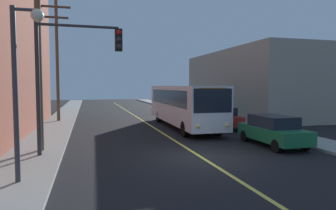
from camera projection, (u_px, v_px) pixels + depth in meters
ground_plane at (201, 157)px, 13.23m from camera, size 120.00×120.00×0.00m
sidewalk_left at (53, 130)px, 20.95m from camera, size 2.50×90.00×0.15m
sidewalk_right at (238, 123)px, 24.76m from camera, size 2.50×90.00×0.15m
lane_stripe_center at (142, 120)px, 27.67m from camera, size 0.16×60.00×0.01m
building_right_warehouse at (267, 84)px, 32.99m from camera, size 12.00×18.38×6.88m
city_bus at (183, 104)px, 22.81m from camera, size 2.79×12.20×3.20m
parked_car_green at (273, 130)px, 15.77m from camera, size 1.85×4.41×1.62m
parked_car_red at (220, 117)px, 22.42m from camera, size 1.88×4.43×1.62m
parked_car_white at (185, 109)px, 30.99m from camera, size 1.85×4.41×1.62m
utility_pole_near at (38, 37)px, 13.70m from camera, size 2.40×0.28×9.66m
utility_pole_mid at (57, 55)px, 25.69m from camera, size 2.40×0.28×10.45m
traffic_signal_left_corner at (74, 61)px, 13.16m from camera, size 3.75×0.48×6.00m
street_lamp_left at (22, 68)px, 9.24m from camera, size 0.98×0.40×5.50m
fire_hydrant at (253, 121)px, 21.81m from camera, size 0.44×0.26×0.84m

